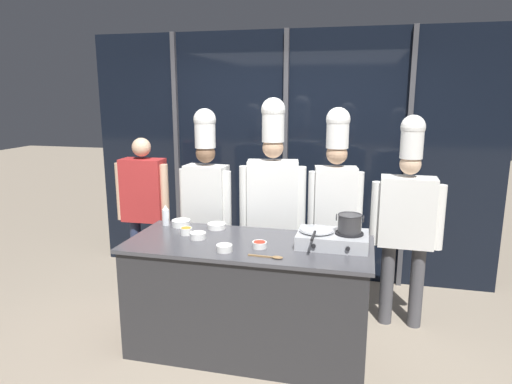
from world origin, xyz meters
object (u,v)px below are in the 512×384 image
at_px(prep_bowl_garlic, 181,223).
at_px(serving_spoon_slotted, 273,257).
at_px(chef_head, 206,194).
at_px(frying_pan, 317,228).
at_px(stock_pot, 350,223).
at_px(person_guest, 144,201).
at_px(chef_pastry, 407,213).
at_px(prep_bowl_noodles, 217,225).
at_px(prep_bowl_onion, 198,235).
at_px(chef_sous, 273,194).
at_px(portable_stove, 333,239).
at_px(squeeze_bottle_clear, 166,216).
at_px(prep_bowl_chili_flakes, 259,244).
at_px(prep_bowl_bean_sprouts, 224,247).
at_px(chef_line, 335,195).
at_px(prep_bowl_carrots, 186,231).

xyz_separation_m(prep_bowl_garlic, serving_spoon_slotted, (0.94, -0.58, -0.03)).
relative_size(prep_bowl_garlic, chef_head, 0.09).
relative_size(frying_pan, stock_pot, 2.24).
bearing_deg(person_guest, chef_pastry, 176.24).
distance_m(stock_pot, serving_spoon_slotted, 0.65).
relative_size(prep_bowl_noodles, chef_head, 0.08).
relative_size(prep_bowl_onion, chef_sous, 0.07).
xyz_separation_m(portable_stove, stock_pot, (0.12, 0.00, 0.13)).
bearing_deg(prep_bowl_noodles, chef_pastry, 14.44).
bearing_deg(person_guest, frying_pan, 156.41).
height_order(stock_pot, squeeze_bottle_clear, stock_pot).
bearing_deg(portable_stove, prep_bowl_garlic, 170.75).
distance_m(portable_stove, prep_bowl_chili_flakes, 0.56).
height_order(frying_pan, prep_bowl_garlic, frying_pan).
bearing_deg(serving_spoon_slotted, prep_bowl_garlic, 148.31).
bearing_deg(frying_pan, portable_stove, 2.49).
distance_m(serving_spoon_slotted, chef_head, 1.32).
height_order(squeeze_bottle_clear, prep_bowl_bean_sprouts, squeeze_bottle_clear).
xyz_separation_m(squeeze_bottle_clear, chef_pastry, (2.05, 0.41, 0.05)).
relative_size(squeeze_bottle_clear, person_guest, 0.11).
bearing_deg(chef_line, prep_bowl_chili_flakes, 50.84).
xyz_separation_m(prep_bowl_noodles, person_guest, (-0.93, 0.50, 0.04)).
bearing_deg(prep_bowl_carrots, prep_bowl_chili_flakes, -14.91).
height_order(stock_pot, prep_bowl_carrots, stock_pot).
height_order(prep_bowl_garlic, prep_bowl_onion, prep_bowl_garlic).
height_order(prep_bowl_carrots, chef_sous, chef_sous).
relative_size(portable_stove, serving_spoon_slotted, 2.05).
distance_m(prep_bowl_bean_sprouts, chef_head, 1.07).
relative_size(prep_bowl_carrots, serving_spoon_slotted, 0.39).
distance_m(prep_bowl_bean_sprouts, serving_spoon_slotted, 0.38).
relative_size(prep_bowl_bean_sprouts, chef_pastry, 0.06).
relative_size(prep_bowl_chili_flakes, serving_spoon_slotted, 0.44).
bearing_deg(prep_bowl_onion, stock_pot, 3.38).
height_order(prep_bowl_carrots, chef_pastry, chef_pastry).
bearing_deg(chef_sous, frying_pan, 115.85).
height_order(portable_stove, prep_bowl_carrots, portable_stove).
height_order(prep_bowl_garlic, prep_bowl_bean_sprouts, prep_bowl_garlic).
bearing_deg(prep_bowl_carrots, serving_spoon_slotted, -24.58).
bearing_deg(prep_bowl_noodles, prep_bowl_garlic, -178.32).
xyz_separation_m(chef_sous, chef_line, (0.57, 0.02, 0.02)).
distance_m(person_guest, chef_sous, 1.34).
height_order(serving_spoon_slotted, person_guest, person_guest).
bearing_deg(stock_pot, prep_bowl_garlic, 171.53).
distance_m(prep_bowl_carrots, chef_line, 1.36).
xyz_separation_m(frying_pan, prep_bowl_noodles, (-0.88, 0.23, -0.11)).
height_order(chef_sous, chef_line, chef_sous).
height_order(prep_bowl_chili_flakes, chef_pastry, chef_pastry).
height_order(stock_pot, prep_bowl_chili_flakes, stock_pot).
bearing_deg(frying_pan, squeeze_bottle_clear, 170.56).
bearing_deg(prep_bowl_bean_sprouts, prep_bowl_onion, 140.94).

